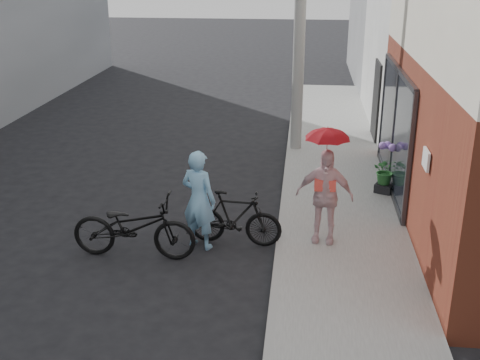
% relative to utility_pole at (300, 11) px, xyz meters
% --- Properties ---
extents(ground, '(80.00, 80.00, 0.00)m').
position_rel_utility_pole_xyz_m(ground, '(-1.10, -6.00, -3.50)').
color(ground, black).
rests_on(ground, ground).
extents(sidewalk, '(2.20, 24.00, 0.12)m').
position_rel_utility_pole_xyz_m(sidewalk, '(1.00, -4.00, -3.44)').
color(sidewalk, gray).
rests_on(sidewalk, ground).
extents(curb, '(0.12, 24.00, 0.12)m').
position_rel_utility_pole_xyz_m(curb, '(-0.16, -4.00, -3.44)').
color(curb, '#9E9E99').
rests_on(curb, ground).
extents(utility_pole, '(0.28, 0.28, 7.00)m').
position_rel_utility_pole_xyz_m(utility_pole, '(0.00, 0.00, 0.00)').
color(utility_pole, '#9E9E99').
rests_on(utility_pole, ground).
extents(officer, '(0.75, 0.63, 1.74)m').
position_rel_utility_pole_xyz_m(officer, '(-1.54, -5.52, -2.63)').
color(officer, '#7FBCE3').
rests_on(officer, ground).
extents(bike_left, '(2.09, 0.77, 1.09)m').
position_rel_utility_pole_xyz_m(bike_left, '(-2.55, -6.01, -2.95)').
color(bike_left, black).
rests_on(bike_left, ground).
extents(bike_right, '(1.67, 0.60, 0.99)m').
position_rel_utility_pole_xyz_m(bike_right, '(-0.94, -5.36, -3.01)').
color(bike_right, black).
rests_on(bike_right, ground).
extents(kimono_woman, '(1.01, 0.52, 1.65)m').
position_rel_utility_pole_xyz_m(kimono_woman, '(0.57, -5.29, -2.55)').
color(kimono_woman, beige).
rests_on(kimono_woman, sidewalk).
extents(parasol, '(0.72, 0.72, 0.63)m').
position_rel_utility_pole_xyz_m(parasol, '(0.57, -5.29, -1.41)').
color(parasol, red).
rests_on(parasol, kimono_woman).
extents(planter, '(0.46, 0.46, 0.18)m').
position_rel_utility_pole_xyz_m(planter, '(1.90, -2.88, -3.29)').
color(planter, black).
rests_on(planter, sidewalk).
extents(potted_plant, '(0.52, 0.45, 0.57)m').
position_rel_utility_pole_xyz_m(potted_plant, '(1.90, -2.88, -2.91)').
color(potted_plant, '#245C28').
rests_on(potted_plant, planter).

